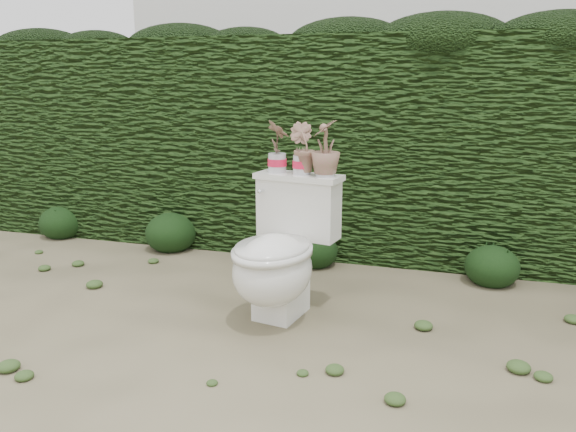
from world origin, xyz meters
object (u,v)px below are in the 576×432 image
(potted_plant_left, at_px, (277,148))
(potted_plant_center, at_px, (302,150))
(potted_plant_right, at_px, (325,150))
(toilet, at_px, (279,256))

(potted_plant_left, xyz_separation_m, potted_plant_center, (0.16, -0.03, -0.00))
(potted_plant_center, distance_m, potted_plant_right, 0.14)
(potted_plant_left, bearing_deg, toilet, 151.06)
(toilet, bearing_deg, potted_plant_right, 55.87)
(potted_plant_left, height_order, potted_plant_right, potted_plant_right)
(toilet, relative_size, potted_plant_left, 2.70)
(potted_plant_left, distance_m, potted_plant_center, 0.16)
(toilet, bearing_deg, potted_plant_center, 84.74)
(toilet, xyz_separation_m, potted_plant_left, (-0.10, 0.26, 0.56))
(toilet, relative_size, potted_plant_right, 2.61)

